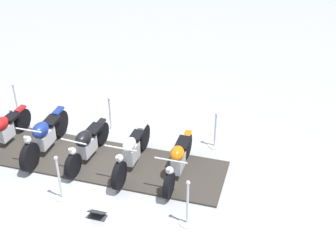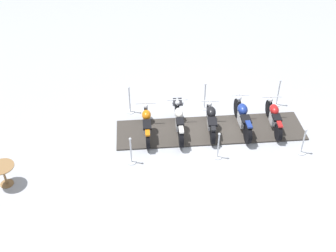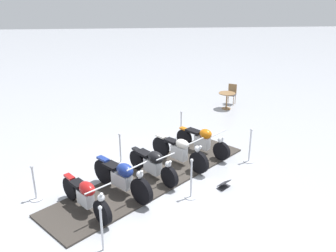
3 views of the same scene
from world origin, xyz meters
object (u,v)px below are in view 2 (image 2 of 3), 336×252
object	(u,v)px
motorcycle_black	(211,119)
motorcycle_copper	(147,123)
stanchion_right_mid	(205,100)
stanchion_left_mid	(218,149)
stanchion_left_rear	(131,154)
stanchion_left_front	(302,146)
cafe_table	(3,171)
stanchion_right_front	(278,97)
motorcycle_maroon	(274,116)
info_placard	(177,103)
motorcycle_navy	(243,117)
stanchion_right_rear	(130,104)
motorcycle_cream	(179,121)

from	to	relation	value
motorcycle_black	motorcycle_copper	bearing A→B (deg)	94.36
motorcycle_black	stanchion_right_mid	distance (m)	1.44
motorcycle_copper	stanchion_left_mid	bearing A→B (deg)	-122.48
motorcycle_black	stanchion_left_rear	distance (m)	3.28
stanchion_left_front	motorcycle_copper	bearing A→B (deg)	115.69
stanchion_left_front	cafe_table	world-z (taller)	stanchion_left_front
stanchion_right_front	stanchion_left_front	xyz separation A→B (m)	(-2.19, -1.95, -0.08)
motorcycle_copper	stanchion_right_front	xyz separation A→B (m)	(4.54, -2.94, -0.12)
motorcycle_maroon	info_placard	bearing A→B (deg)	64.91
motorcycle_copper	info_placard	world-z (taller)	motorcycle_copper
cafe_table	motorcycle_navy	bearing A→B (deg)	-33.02
motorcycle_navy	cafe_table	distance (m)	8.29
stanchion_right_front	motorcycle_navy	bearing A→B (deg)	171.01
motorcycle_maroon	stanchion_right_rear	size ratio (longest dim) A/B	1.50
stanchion_left_rear	stanchion_right_rear	bearing A→B (deg)	41.64
motorcycle_copper	info_placard	bearing A→B (deg)	-35.55
stanchion_right_rear	stanchion_left_mid	bearing A→B (deg)	-93.61
stanchion_left_mid	stanchion_left_front	size ratio (longest dim) A/B	1.02
cafe_table	stanchion_left_rear	bearing A→B (deg)	-38.33
stanchion_right_front	motorcycle_cream	bearing A→B (deg)	151.12
motorcycle_black	stanchion_left_rear	xyz separation A→B (m)	(-3.05, 1.17, -0.17)
stanchion_right_rear	cafe_table	size ratio (longest dim) A/B	1.52
stanchion_right_front	cafe_table	bearing A→B (deg)	152.05
motorcycle_black	cafe_table	world-z (taller)	motorcycle_black
motorcycle_navy	motorcycle_copper	bearing A→B (deg)	89.57
cafe_table	stanchion_right_mid	bearing A→B (deg)	-20.43
stanchion_right_front	motorcycle_maroon	bearing A→B (deg)	-160.65
stanchion_left_front	stanchion_left_rear	bearing A→B (deg)	131.64
stanchion_left_rear	stanchion_right_front	bearing A→B (deg)	-21.59
stanchion_right_mid	stanchion_left_front	bearing A→B (deg)	-93.61
motorcycle_cream	stanchion_left_rear	distance (m)	2.30
motorcycle_black	stanchion_right_front	bearing A→B (deg)	-59.63
motorcycle_navy	stanchion_right_mid	size ratio (longest dim) A/B	1.54
stanchion_right_mid	stanchion_left_rear	bearing A→B (deg)	176.90
stanchion_left_front	info_placard	xyz separation A→B (m)	(-0.15, 5.12, -0.23)
info_placard	stanchion_right_mid	bearing A→B (deg)	-19.33
stanchion_right_front	stanchion_left_front	bearing A→B (deg)	-138.36
motorcycle_navy	motorcycle_copper	world-z (taller)	motorcycle_navy
info_placard	stanchion_left_mid	bearing A→B (deg)	-72.78
stanchion_right_mid	motorcycle_cream	bearing A→B (deg)	-177.22
stanchion_left_rear	info_placard	world-z (taller)	stanchion_left_rear
stanchion_left_mid	info_placard	size ratio (longest dim) A/B	2.41
stanchion_right_rear	cafe_table	xyz separation A→B (m)	(-5.33, 0.53, 0.19)
stanchion_right_front	motorcycle_black	bearing A→B (deg)	157.87
motorcycle_cream	stanchion_right_front	world-z (taller)	stanchion_right_front
motorcycle_copper	stanchion_left_mid	xyz separation A→B (m)	(0.42, -2.72, -0.15)
motorcycle_cream	cafe_table	distance (m)	6.09
motorcycle_copper	stanchion_right_rear	bearing A→B (deg)	22.54
motorcycle_cream	stanchion_right_rear	xyz separation A→B (m)	(-0.09, 2.26, -0.13)
motorcycle_cream	info_placard	xyz separation A→B (m)	(1.43, 1.09, -0.43)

